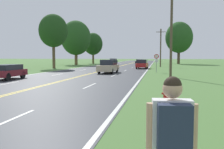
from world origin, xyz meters
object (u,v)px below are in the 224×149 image
object	(u,v)px
car_dark_green_sedan_distant	(113,61)
tree_behind_sign	(53,31)
car_red_sedan_mid_far	(142,64)
tree_left_verge	(179,37)
car_maroon_hatchback_approaching	(7,71)
fire_hydrant	(166,93)
tree_mid_treeline	(93,44)
traffic_sign	(156,59)
car_champagne_sedan_mid_near	(109,66)
tree_right_cluster	(76,38)
car_black_sedan_receding	(140,62)
hitchhiker_person	(172,135)

from	to	relation	value
car_dark_green_sedan_distant	tree_behind_sign	bearing A→B (deg)	171.47
car_red_sedan_mid_far	car_dark_green_sedan_distant	xyz separation A→B (m)	(-10.21, 28.82, -0.03)
tree_left_verge	car_maroon_hatchback_approaching	bearing A→B (deg)	-110.89
fire_hydrant	tree_mid_treeline	world-z (taller)	tree_mid_treeline
traffic_sign	car_maroon_hatchback_approaching	xyz separation A→B (m)	(-12.69, -11.81, -1.02)
car_champagne_sedan_mid_near	tree_mid_treeline	bearing A→B (deg)	-159.99
tree_left_verge	car_red_sedan_mid_far	xyz separation A→B (m)	(-8.08, -27.20, -6.36)
tree_right_cluster	car_dark_green_sedan_distant	xyz separation A→B (m)	(6.79, 13.21, -5.75)
tree_mid_treeline	tree_right_cluster	distance (m)	9.49
fire_hydrant	traffic_sign	size ratio (longest dim) A/B	0.28
car_dark_green_sedan_distant	car_maroon_hatchback_approaching	bearing A→B (deg)	179.99
traffic_sign	car_dark_green_sedan_distant	bearing A→B (deg)	108.29
car_red_sedan_mid_far	tree_behind_sign	bearing A→B (deg)	-80.67
car_black_sedan_receding	tree_right_cluster	bearing A→B (deg)	-75.87
hitchhiker_person	tree_mid_treeline	bearing A→B (deg)	10.80
fire_hydrant	car_black_sedan_receding	distance (m)	47.60
hitchhiker_person	tree_mid_treeline	size ratio (longest dim) A/B	0.21
tree_mid_treeline	car_maroon_hatchback_approaching	world-z (taller)	tree_mid_treeline
car_maroon_hatchback_approaching	fire_hydrant	bearing A→B (deg)	-121.01
fire_hydrant	car_black_sedan_receding	world-z (taller)	car_black_sedan_receding
traffic_sign	car_champagne_sedan_mid_near	world-z (taller)	traffic_sign
hitchhiker_person	tree_mid_treeline	world-z (taller)	tree_mid_treeline
tree_behind_sign	car_red_sedan_mid_far	xyz separation A→B (m)	(14.85, 1.69, -5.54)
hitchhiker_person	car_red_sedan_mid_far	size ratio (longest dim) A/B	0.43
tree_mid_treeline	tree_behind_sign	bearing A→B (deg)	-89.10
tree_right_cluster	car_black_sedan_receding	world-z (taller)	tree_right_cluster
tree_mid_treeline	car_red_sedan_mid_far	xyz separation A→B (m)	(15.27, -24.89, -4.73)
hitchhiker_person	car_red_sedan_mid_far	xyz separation A→B (m)	(-2.69, 36.66, -0.31)
tree_mid_treeline	car_black_sedan_receding	xyz separation A→B (m)	(13.49, -5.97, -4.80)
tree_left_verge	car_dark_green_sedan_distant	distance (m)	19.45
hitchhiker_person	car_black_sedan_receding	xyz separation A→B (m)	(-4.47, 55.58, -0.37)
tree_left_verge	tree_behind_sign	distance (m)	36.90
car_black_sedan_receding	car_dark_green_sedan_distant	distance (m)	13.00
car_red_sedan_mid_far	tree_right_cluster	bearing A→B (deg)	-129.72
hitchhiker_person	car_dark_green_sedan_distant	size ratio (longest dim) A/B	0.36
tree_mid_treeline	car_champagne_sedan_mid_near	size ratio (longest dim) A/B	1.80
car_maroon_hatchback_approaching	tree_mid_treeline	bearing A→B (deg)	4.41
tree_behind_sign	car_maroon_hatchback_approaching	world-z (taller)	tree_behind_sign
tree_behind_sign	traffic_sign	bearing A→B (deg)	-23.62
tree_behind_sign	tree_mid_treeline	world-z (taller)	tree_behind_sign
car_red_sedan_mid_far	car_black_sedan_receding	bearing A→B (deg)	-171.79
tree_mid_treeline	car_red_sedan_mid_far	bearing A→B (deg)	-58.47
car_black_sedan_receding	car_red_sedan_mid_far	bearing A→B (deg)	7.23
tree_right_cluster	car_red_sedan_mid_far	distance (m)	23.78
car_champagne_sedan_mid_near	car_black_sedan_receding	xyz separation A→B (m)	(1.54, 30.33, -0.11)
tree_left_verge	car_black_sedan_receding	world-z (taller)	tree_left_verge
tree_mid_treeline	car_dark_green_sedan_distant	distance (m)	7.98
car_champagne_sedan_mid_near	car_red_sedan_mid_far	size ratio (longest dim) A/B	1.15
car_maroon_hatchback_approaching	tree_right_cluster	bearing A→B (deg)	8.59
tree_mid_treeline	car_dark_green_sedan_distant	xyz separation A→B (m)	(5.06, 3.93, -4.77)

